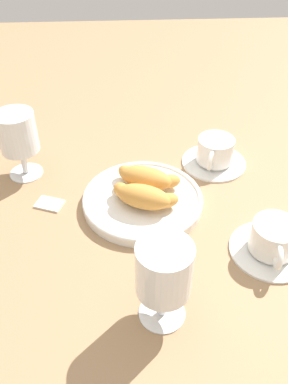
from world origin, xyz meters
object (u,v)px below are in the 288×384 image
(coffee_cup_far, at_px, (215,154))
(croissant_small, at_px, (146,178))
(pastry_plate, at_px, (144,200))
(croissant_large, at_px, (143,196))
(sugar_packet, at_px, (49,203))
(juice_glass_left, at_px, (18,135))
(coffee_cup_near, at_px, (273,241))
(juice_glass_right, at_px, (164,273))

(coffee_cup_far, bearing_deg, croissant_small, -148.74)
(pastry_plate, height_order, croissant_small, croissant_small)
(croissant_large, relative_size, sugar_packet, 2.55)
(pastry_plate, bearing_deg, juice_glass_left, 155.26)
(croissant_small, bearing_deg, pastry_plate, -101.74)
(croissant_small, height_order, sugar_packet, croissant_small)
(juice_glass_left, bearing_deg, coffee_cup_far, 1.63)
(croissant_large, distance_m, juice_glass_left, 0.28)
(coffee_cup_far, height_order, juice_glass_left, juice_glass_left)
(pastry_plate, relative_size, coffee_cup_near, 1.67)
(pastry_plate, height_order, croissant_large, croissant_large)
(croissant_large, distance_m, juice_glass_right, 0.22)
(coffee_cup_near, xyz_separation_m, juice_glass_right, (-0.19, -0.11, 0.07))
(croissant_large, bearing_deg, croissant_small, 79.38)
(croissant_small, height_order, coffee_cup_far, croissant_small)
(coffee_cup_near, relative_size, juice_glass_right, 0.97)
(croissant_large, xyz_separation_m, croissant_small, (0.01, 0.05, 0.00))
(pastry_plate, distance_m, juice_glass_right, 0.25)
(croissant_small, xyz_separation_m, juice_glass_left, (-0.25, 0.08, 0.05))
(coffee_cup_near, bearing_deg, pastry_plate, 146.94)
(juice_glass_right, relative_size, sugar_packet, 2.80)
(croissant_small, xyz_separation_m, coffee_cup_near, (0.20, -0.16, -0.01))
(pastry_plate, xyz_separation_m, croissant_small, (0.01, 0.03, 0.03))
(coffee_cup_near, height_order, sugar_packet, coffee_cup_near)
(croissant_small, distance_m, sugar_packet, 0.19)
(juice_glass_left, relative_size, sugar_packet, 2.80)
(croissant_small, bearing_deg, juice_glass_right, -88.75)
(croissant_large, relative_size, juice_glass_right, 0.91)
(croissant_large, distance_m, croissant_small, 0.06)
(pastry_plate, height_order, coffee_cup_far, coffee_cup_far)
(pastry_plate, bearing_deg, sugar_packet, 177.26)
(pastry_plate, xyz_separation_m, juice_glass_right, (0.01, -0.24, 0.08))
(juice_glass_left, bearing_deg, coffee_cup_near, -28.73)
(juice_glass_left, height_order, sugar_packet, juice_glass_left)
(croissant_large, xyz_separation_m, juice_glass_right, (0.02, -0.22, 0.05))
(pastry_plate, distance_m, coffee_cup_far, 0.20)
(croissant_large, bearing_deg, juice_glass_right, -85.76)
(croissant_large, height_order, coffee_cup_near, croissant_large)
(croissant_large, height_order, coffee_cup_far, croissant_large)
(coffee_cup_near, bearing_deg, sugar_packet, 159.76)
(croissant_small, xyz_separation_m, juice_glass_right, (0.01, -0.27, 0.05))
(juice_glass_right, bearing_deg, croissant_large, 94.24)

